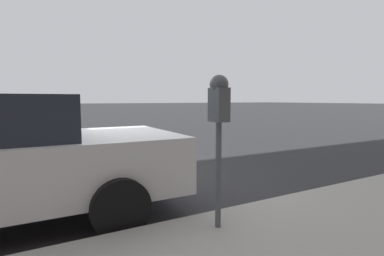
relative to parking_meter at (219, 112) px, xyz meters
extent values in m
plane|color=#2B2B2D|center=(2.60, 0.59, -1.34)|extent=(220.00, 220.00, 0.00)
cylinder|color=#4C5156|center=(0.00, 0.00, -0.65)|extent=(0.06, 0.06, 1.09)
cube|color=#4C5156|center=(0.00, 0.00, 0.07)|extent=(0.20, 0.14, 0.34)
sphere|color=#4C5156|center=(0.00, 0.00, 0.27)|extent=(0.19, 0.19, 0.19)
cube|color=#B21919|center=(0.11, 0.00, 0.03)|extent=(0.01, 0.11, 0.12)
cube|color=black|center=(0.11, 0.00, 0.15)|extent=(0.01, 0.10, 0.08)
cylinder|color=black|center=(2.42, 0.84, -1.02)|extent=(0.23, 0.64, 0.64)
cylinder|color=black|center=(0.58, 0.86, -1.02)|extent=(0.23, 0.64, 0.64)
camera|label=1|loc=(-2.48, 1.70, 0.12)|focal=28.00mm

